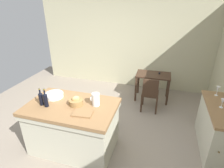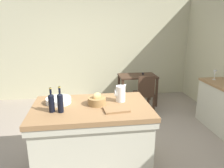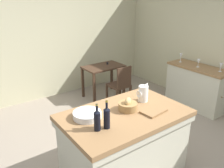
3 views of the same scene
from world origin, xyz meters
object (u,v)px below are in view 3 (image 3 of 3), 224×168
at_px(wine_bottle_amber, 97,120).
at_px(wash_bowl, 87,115).
at_px(wooden_chair, 120,85).
at_px(wine_glass_middle, 181,56).
at_px(side_cabinet, 196,87).
at_px(cutting_board, 154,111).
at_px(island_table, 124,142).
at_px(wine_bottle_dark, 107,117).
at_px(wine_glass_far_left, 221,66).
at_px(writing_desk, 103,71).
at_px(pitcher, 143,93).
at_px(bread_basket, 128,106).
at_px(wine_glass_left, 198,62).

bearing_deg(wine_bottle_amber, wash_bowl, 80.58).
relative_size(wooden_chair, wine_bottle_amber, 2.92).
xyz_separation_m(wine_bottle_amber, wine_glass_middle, (2.96, 1.27, -0.03)).
bearing_deg(side_cabinet, cutting_board, -158.25).
height_order(island_table, wooden_chair, island_table).
relative_size(wine_bottle_dark, wine_bottle_amber, 1.05).
height_order(wash_bowl, wine_glass_far_left, wine_glass_far_left).
height_order(cutting_board, wine_bottle_dark, wine_bottle_dark).
height_order(island_table, writing_desk, island_table).
height_order(island_table, side_cabinet, island_table).
bearing_deg(wash_bowl, island_table, -21.23).
bearing_deg(pitcher, wine_bottle_dark, -160.97).
bearing_deg(wash_bowl, wine_glass_middle, 18.54).
height_order(wash_bowl, bread_basket, bread_basket).
bearing_deg(island_table, cutting_board, -32.04).
height_order(side_cabinet, cutting_board, cutting_board).
bearing_deg(wine_glass_left, writing_desk, 128.19).
distance_m(side_cabinet, wooden_chair, 1.61).
distance_m(pitcher, wash_bowl, 0.85).
bearing_deg(writing_desk, wine_bottle_amber, -125.28).
xyz_separation_m(bread_basket, wine_glass_far_left, (2.48, 0.23, 0.02)).
bearing_deg(wine_bottle_amber, bread_basket, 16.64).
distance_m(wooden_chair, wine_glass_middle, 1.46).
bearing_deg(bread_basket, island_table, -152.81).
relative_size(writing_desk, wooden_chair, 1.01).
xyz_separation_m(writing_desk, wine_glass_left, (1.25, -1.58, 0.38)).
height_order(pitcher, wine_glass_left, pitcher).
bearing_deg(wine_bottle_amber, cutting_board, -4.45).
relative_size(wash_bowl, wine_glass_middle, 1.77).
distance_m(wine_bottle_dark, wine_bottle_amber, 0.11).
bearing_deg(side_cabinet, bread_basket, -164.99).
bearing_deg(wash_bowl, side_cabinet, 10.08).
bearing_deg(side_cabinet, wine_glass_far_left, -83.94).
height_order(writing_desk, cutting_board, cutting_board).
bearing_deg(wine_glass_far_left, writing_desk, 123.61).
xyz_separation_m(writing_desk, wine_glass_middle, (1.26, -1.13, 0.39)).
bearing_deg(wash_bowl, wine_bottle_amber, -99.42).
relative_size(wine_bottle_dark, wine_glass_left, 1.99).
xyz_separation_m(island_table, side_cabinet, (2.51, 0.69, -0.05)).
distance_m(writing_desk, wine_glass_middle, 1.74).
height_order(bread_basket, wine_glass_middle, bread_basket).
height_order(pitcher, cutting_board, pitcher).
bearing_deg(wooden_chair, island_table, -126.52).
bearing_deg(wash_bowl, wooden_chair, 41.75).
bearing_deg(wine_glass_middle, wine_glass_far_left, -84.93).
distance_m(side_cabinet, wine_glass_left, 0.55).
distance_m(island_table, side_cabinet, 2.61).
distance_m(island_table, wash_bowl, 0.65).
relative_size(island_table, wine_bottle_amber, 5.01).
distance_m(side_cabinet, wash_bowl, 3.03).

